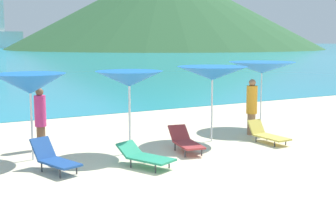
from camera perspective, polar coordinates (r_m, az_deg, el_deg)
The scene contains 12 objects.
ground_plane at distance 19.09m, azimuth -13.32°, elevation -1.92°, with size 50.00×100.00×0.30m, color beige.
headland_hill at distance 169.06m, azimuth -0.43°, elevation 12.00°, with size 111.81×111.81×29.50m, color #2D5B33.
umbrella_1 at distance 12.19m, azimuth -16.75°, elevation 2.53°, with size 1.86×1.86×2.24m.
umbrella_2 at distance 12.40m, azimuth -4.84°, elevation 3.24°, with size 1.99×1.99×2.26m.
umbrella_3 at distance 13.95m, azimuth 5.52°, elevation 3.93°, with size 2.23×2.23×2.30m.
umbrella_4 at distance 16.27m, azimuth 11.57°, elevation 4.57°, with size 2.54×2.54×2.34m.
lounge_chair_0 at distance 11.30m, azimuth -2.88°, elevation -6.35°, with size 1.14×1.59×0.55m.
lounge_chair_2 at distance 14.25m, azimuth 12.22°, elevation -3.58°, with size 0.58×1.42×0.63m.
lounge_chair_4 at distance 12.83m, azimuth 2.18°, elevation -4.47°, with size 0.82×1.65×0.63m.
lounge_chair_5 at distance 11.22m, azimuth -13.95°, elevation -6.42°, with size 0.94×1.53×0.74m.
beachgoer_0 at distance 15.25m, azimuth 10.35°, elevation -0.05°, with size 0.35×0.35×1.83m.
beachgoer_1 at distance 13.40m, azimuth -15.56°, elevation -1.46°, with size 0.32×0.32×1.76m.
Camera 1 is at (-5.08, -8.12, 3.08)m, focal length 49.12 mm.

